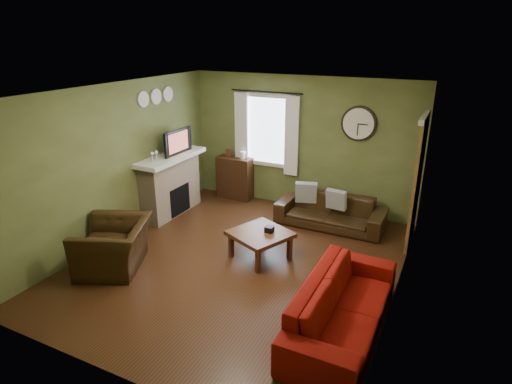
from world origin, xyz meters
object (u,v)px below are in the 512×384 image
at_px(sofa_brown, 330,211).
at_px(sofa_red, 343,306).
at_px(armchair, 114,246).
at_px(coffee_table, 260,245).
at_px(bookshelf, 235,178).

xyz_separation_m(sofa_brown, sofa_red, (0.99, -2.76, 0.04)).
distance_m(armchair, coffee_table, 2.22).
relative_size(sofa_brown, sofa_red, 0.87).
distance_m(sofa_brown, armchair, 3.78).
bearing_deg(sofa_brown, sofa_red, -70.37).
bearing_deg(bookshelf, armchair, -94.00).
bearing_deg(sofa_red, bookshelf, 44.73).
xyz_separation_m(bookshelf, sofa_brown, (2.24, -0.50, -0.16)).
relative_size(sofa_red, armchair, 2.03).
height_order(armchair, coffee_table, armchair).
distance_m(bookshelf, coffee_table, 2.66).
bearing_deg(armchair, sofa_red, 66.79).
distance_m(sofa_red, armchair, 3.46).
height_order(sofa_brown, coffee_table, sofa_brown).
relative_size(sofa_red, coffee_table, 2.73).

